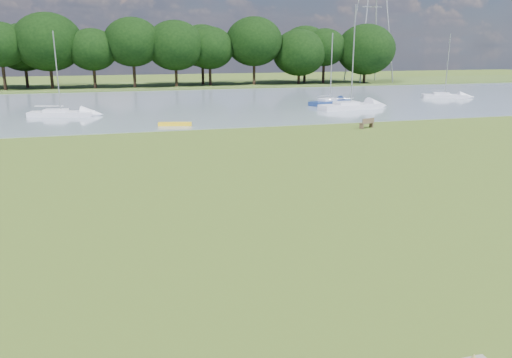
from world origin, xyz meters
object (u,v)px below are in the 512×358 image
object	(u,v)px
riverbank_bench	(367,123)
sailboat_2	(330,101)
sailboat_3	(444,95)
kayak	(175,124)
sailboat_5	(350,104)
sailboat_4	(60,112)

from	to	relation	value
riverbank_bench	sailboat_2	distance (m)	17.77
sailboat_2	sailboat_3	distance (m)	18.94
kayak	sailboat_5	xyz separation A→B (m)	(20.83, 6.90, 0.39)
riverbank_bench	sailboat_4	size ratio (longest dim) A/B	0.18
riverbank_bench	sailboat_2	xyz separation A→B (m)	(4.02, 17.31, 0.09)
riverbank_bench	sailboat_4	distance (m)	31.02
sailboat_3	sailboat_4	distance (m)	49.93
kayak	sailboat_2	world-z (taller)	sailboat_2
sailboat_5	riverbank_bench	bearing A→B (deg)	-117.61
sailboat_2	sailboat_5	world-z (taller)	sailboat_5
sailboat_2	sailboat_3	xyz separation A→B (m)	(18.66, 3.25, -0.02)
sailboat_3	sailboat_4	bearing A→B (deg)	-152.08
sailboat_5	sailboat_2	bearing A→B (deg)	88.11
sailboat_5	sailboat_3	bearing A→B (deg)	15.61
kayak	sailboat_2	size ratio (longest dim) A/B	0.35
kayak	sailboat_2	distance (m)	23.40
riverbank_bench	sailboat_4	bearing A→B (deg)	131.27
sailboat_4	kayak	bearing A→B (deg)	-29.60
sailboat_3	sailboat_4	world-z (taller)	sailboat_3
kayak	sailboat_4	xyz separation A→B (m)	(-10.66, 9.57, 0.29)
riverbank_bench	kayak	xyz separation A→B (m)	(-16.32, 5.73, -0.25)
sailboat_3	sailboat_4	size ratio (longest dim) A/B	1.01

